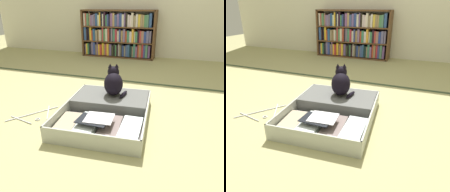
% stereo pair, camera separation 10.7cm
% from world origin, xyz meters
% --- Properties ---
extents(ground_plane, '(10.00, 10.00, 0.00)m').
position_xyz_m(ground_plane, '(0.00, 0.00, 0.00)').
color(ground_plane, tan).
extents(tatami_border, '(4.80, 0.05, 0.00)m').
position_xyz_m(tatami_border, '(0.00, 0.94, 0.00)').
color(tatami_border, '#3A4B32').
rests_on(tatami_border, ground_plane).
extents(bookshelf, '(1.34, 0.28, 0.82)m').
position_xyz_m(bookshelf, '(-0.46, 2.24, 0.40)').
color(bookshelf, brown).
rests_on(bookshelf, ground_plane).
extents(open_suitcase, '(0.75, 0.90, 0.13)m').
position_xyz_m(open_suitcase, '(0.11, 0.02, 0.05)').
color(open_suitcase, '#B3B6A9').
rests_on(open_suitcase, ground_plane).
extents(black_cat, '(0.24, 0.26, 0.28)m').
position_xyz_m(black_cat, '(0.10, 0.20, 0.24)').
color(black_cat, black).
rests_on(black_cat, open_suitcase).
extents(clothes_hanger, '(0.33, 0.38, 0.01)m').
position_xyz_m(clothes_hanger, '(-0.49, -0.19, 0.01)').
color(clothes_hanger, silver).
rests_on(clothes_hanger, ground_plane).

